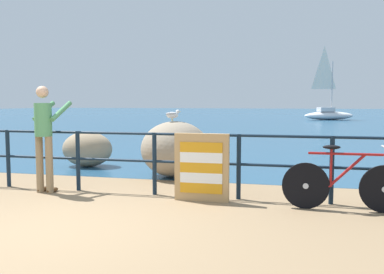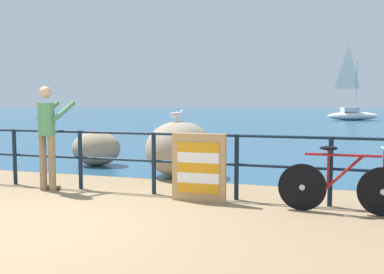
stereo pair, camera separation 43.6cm
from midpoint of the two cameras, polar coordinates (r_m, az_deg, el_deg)
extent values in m
cube|color=#846B4C|center=(24.52, 9.93, 1.09)|extent=(120.00, 120.00, 0.10)
cube|color=navy|center=(52.69, 13.84, 3.04)|extent=(120.00, 90.00, 0.01)
cylinder|color=black|center=(8.23, -21.74, -2.55)|extent=(0.07, 0.07, 1.02)
cylinder|color=black|center=(7.44, -13.44, -3.08)|extent=(0.07, 0.07, 1.02)
cylinder|color=black|center=(6.85, -3.44, -3.64)|extent=(0.07, 0.07, 1.02)
cylinder|color=black|center=(6.50, 8.05, -4.14)|extent=(0.07, 0.07, 1.02)
cylinder|color=black|center=(6.43, 20.30, -4.49)|extent=(0.07, 0.07, 1.02)
cylinder|color=black|center=(7.07, -8.70, 0.57)|extent=(9.65, 0.04, 0.04)
cylinder|color=black|center=(7.11, -8.65, -3.04)|extent=(9.65, 0.04, 0.04)
cylinder|color=black|center=(6.10, 16.86, -6.61)|extent=(0.66, 0.04, 0.66)
cylinder|color=#B7BCC6|center=(6.10, 16.86, -6.61)|extent=(0.08, 0.06, 0.08)
cylinder|color=black|center=(6.20, 26.58, -6.73)|extent=(0.66, 0.04, 0.66)
cylinder|color=#B7BCC6|center=(6.20, 26.58, -6.73)|extent=(0.08, 0.06, 0.08)
cylinder|color=maroon|center=(6.05, 21.90, -2.33)|extent=(0.99, 0.05, 0.04)
cylinder|color=maroon|center=(6.09, 22.07, -4.53)|extent=(0.50, 0.05, 0.50)
cylinder|color=maroon|center=(6.07, 20.12, -4.21)|extent=(0.03, 0.03, 0.53)
ellipsoid|color=black|center=(6.03, 20.20, -1.44)|extent=(0.24, 0.10, 0.06)
cylinder|color=maroon|center=(6.15, 26.68, -4.13)|extent=(0.03, 0.03, 0.57)
cylinder|color=#8C7251|center=(7.51, -18.18, -3.40)|extent=(0.12, 0.12, 0.95)
ellipsoid|color=#513319|center=(7.62, -17.79, -6.58)|extent=(0.13, 0.27, 0.08)
cylinder|color=#8C7251|center=(7.37, -17.04, -3.51)|extent=(0.12, 0.12, 0.95)
ellipsoid|color=#513319|center=(7.49, -16.65, -6.75)|extent=(0.13, 0.27, 0.08)
cylinder|color=#4C8C59|center=(7.37, -17.77, 2.33)|extent=(0.28, 0.28, 0.55)
sphere|color=tan|center=(7.37, -17.86, 5.86)|extent=(0.20, 0.20, 0.20)
cylinder|color=#4C8C59|center=(7.67, -17.59, 3.45)|extent=(0.15, 0.52, 0.34)
cylinder|color=#4C8C59|center=(7.43, -15.53, 3.46)|extent=(0.15, 0.52, 0.34)
cube|color=tan|center=(6.36, 2.91, -4.20)|extent=(0.84, 0.09, 1.04)
cube|color=orange|center=(6.37, 2.79, -7.04)|extent=(0.66, 0.01, 0.16)
cube|color=white|center=(6.34, 2.79, -5.66)|extent=(0.66, 0.01, 0.16)
cube|color=orange|center=(6.31, 2.80, -4.27)|extent=(0.66, 0.01, 0.16)
cube|color=white|center=(6.29, 2.80, -2.87)|extent=(0.66, 0.01, 0.16)
cube|color=orange|center=(6.27, 2.81, -1.45)|extent=(0.66, 0.01, 0.16)
ellipsoid|color=gray|center=(8.44, -0.24, -1.66)|extent=(1.39, 1.41, 1.13)
ellipsoid|color=gray|center=(10.14, -11.81, -1.54)|extent=(1.21, 0.86, 0.82)
cylinder|color=gold|center=(8.39, -0.70, 2.37)|extent=(0.01, 0.01, 0.06)
cylinder|color=gold|center=(8.35, -0.58, 2.36)|extent=(0.01, 0.01, 0.06)
ellipsoid|color=white|center=(8.37, -0.64, 3.02)|extent=(0.27, 0.25, 0.13)
ellipsoid|color=#9E9EA3|center=(8.36, -0.77, 3.22)|extent=(0.26, 0.25, 0.06)
sphere|color=white|center=(8.41, 0.11, 3.50)|extent=(0.08, 0.08, 0.08)
cone|color=gold|center=(8.43, 0.42, 3.47)|extent=(0.05, 0.05, 0.02)
ellipsoid|color=white|center=(36.85, 21.51, 2.69)|extent=(4.54, 3.00, 0.70)
cube|color=silver|center=(36.69, 21.12, 3.52)|extent=(1.51, 1.26, 0.36)
cylinder|color=#B2B2B7|center=(36.95, 21.90, 6.48)|extent=(0.10, 0.10, 4.20)
pyramid|color=white|center=(36.68, 20.94, 8.99)|extent=(1.48, 0.71, 3.57)
camera|label=1|loc=(0.22, -88.22, 0.15)|focal=38.93mm
camera|label=2|loc=(0.22, 91.78, -0.15)|focal=38.93mm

